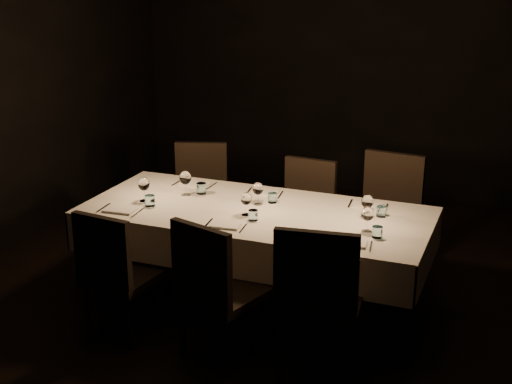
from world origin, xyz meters
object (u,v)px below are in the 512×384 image
at_px(dining_table, 256,220).
at_px(chair_far_center, 305,210).
at_px(chair_near_center, 214,285).
at_px(chair_far_right, 387,213).
at_px(chair_near_right, 318,297).
at_px(chair_far_left, 200,193).
at_px(chair_near_left, 114,269).

height_order(dining_table, chair_far_center, chair_far_center).
height_order(chair_near_center, chair_far_right, chair_far_right).
bearing_deg(dining_table, chair_far_right, 46.93).
xyz_separation_m(chair_near_right, chair_far_left, (-1.58, 1.64, -0.04)).
bearing_deg(dining_table, chair_near_left, -131.73).
height_order(chair_near_right, chair_far_left, chair_near_right).
height_order(chair_far_center, chair_far_right, chair_far_right).
relative_size(chair_near_right, chair_far_right, 1.01).
distance_m(chair_near_center, chair_far_center, 1.62).
bearing_deg(chair_near_left, chair_far_center, -111.03).
xyz_separation_m(dining_table, chair_far_center, (0.12, 0.79, -0.17)).
distance_m(chair_near_left, chair_far_center, 1.80).
bearing_deg(chair_near_left, dining_table, -125.04).
bearing_deg(dining_table, chair_far_center, 81.09).
xyz_separation_m(dining_table, chair_near_center, (0.04, -0.82, -0.15)).
bearing_deg(chair_near_right, chair_far_left, -53.55).
bearing_deg(chair_far_center, chair_far_right, 8.74).
xyz_separation_m(dining_table, chair_far_left, (-0.87, 0.85, -0.16)).
relative_size(chair_near_right, chair_far_left, 1.08).
bearing_deg(chair_far_left, chair_near_center, -79.76).
bearing_deg(chair_far_left, chair_far_center, -21.40).
distance_m(chair_near_right, chair_far_right, 1.64).
bearing_deg(chair_far_center, dining_table, -95.09).
bearing_deg(chair_near_center, dining_table, -70.18).
bearing_deg(chair_far_right, chair_near_center, -107.44).
relative_size(chair_near_center, chair_far_center, 1.05).
relative_size(chair_near_right, chair_far_center, 1.12).
height_order(chair_near_center, chair_far_left, chair_near_center).
bearing_deg(chair_far_left, chair_near_right, -64.22).
distance_m(dining_table, chair_near_center, 0.84).
xyz_separation_m(chair_near_left, chair_far_right, (1.51, 1.65, 0.05)).
bearing_deg(dining_table, chair_far_left, 135.64).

